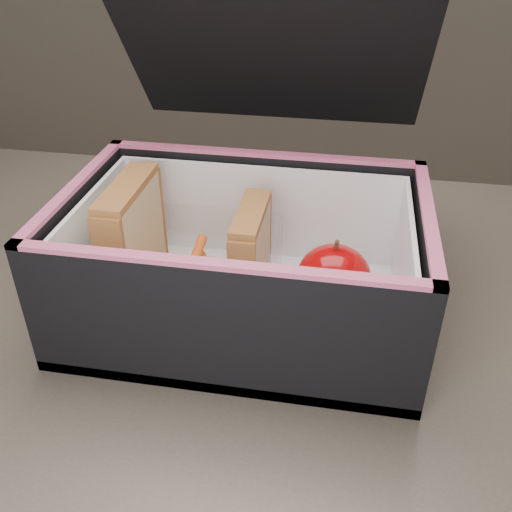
% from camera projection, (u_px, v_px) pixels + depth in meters
% --- Properties ---
extents(kitchen_table, '(1.20, 0.80, 0.75)m').
position_uv_depth(kitchen_table, '(209.00, 402.00, 0.60)').
color(kitchen_table, brown).
rests_on(kitchen_table, ground).
extents(lunch_bag, '(0.33, 0.35, 0.30)m').
position_uv_depth(lunch_bag, '(245.00, 250.00, 0.55)').
color(lunch_bag, black).
rests_on(lunch_bag, kitchen_table).
extents(plastic_tub, '(0.17, 0.12, 0.07)m').
position_uv_depth(plastic_tub, '(193.00, 265.00, 0.57)').
color(plastic_tub, white).
rests_on(plastic_tub, lunch_bag).
extents(sandwich_left, '(0.03, 0.10, 0.12)m').
position_uv_depth(sandwich_left, '(133.00, 237.00, 0.56)').
color(sandwich_left, '#D2BD81').
rests_on(sandwich_left, plastic_tub).
extents(sandwich_right, '(0.02, 0.09, 0.10)m').
position_uv_depth(sandwich_right, '(251.00, 255.00, 0.55)').
color(sandwich_right, '#D2BD81').
rests_on(sandwich_right, plastic_tub).
extents(carrot_sticks, '(0.06, 0.13, 0.03)m').
position_uv_depth(carrot_sticks, '(192.00, 284.00, 0.56)').
color(carrot_sticks, orange).
rests_on(carrot_sticks, plastic_tub).
extents(paper_napkin, '(0.09, 0.09, 0.01)m').
position_uv_depth(paper_napkin, '(334.00, 306.00, 0.56)').
color(paper_napkin, white).
rests_on(paper_napkin, lunch_bag).
extents(red_apple, '(0.09, 0.09, 0.07)m').
position_uv_depth(red_apple, '(334.00, 278.00, 0.54)').
color(red_apple, '#9C0500').
rests_on(red_apple, paper_napkin).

